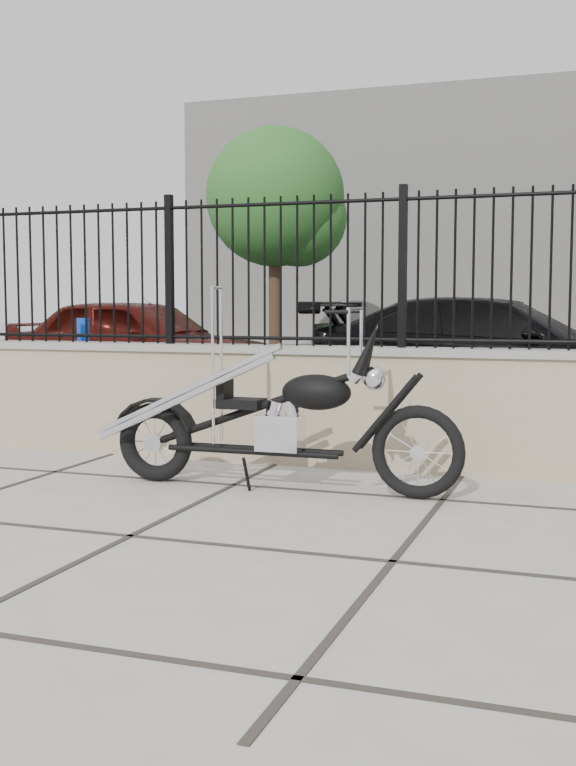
# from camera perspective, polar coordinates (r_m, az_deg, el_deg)

# --- Properties ---
(ground_plane) EXTENTS (90.00, 90.00, 0.00)m
(ground_plane) POSITION_cam_1_polar(r_m,az_deg,el_deg) (5.17, -10.01, -9.60)
(ground_plane) COLOR #99968E
(ground_plane) RESTS_ON ground
(parking_lot) EXTENTS (30.00, 30.00, 0.00)m
(parking_lot) POSITION_cam_1_polar(r_m,az_deg,el_deg) (17.08, 10.98, 0.66)
(parking_lot) COLOR black
(parking_lot) RESTS_ON ground
(retaining_wall) EXTENTS (14.00, 0.36, 0.96)m
(retaining_wall) POSITION_cam_1_polar(r_m,az_deg,el_deg) (7.33, -0.46, -1.35)
(retaining_wall) COLOR gray
(retaining_wall) RESTS_ON ground_plane
(iron_fence) EXTENTS (14.00, 0.08, 1.20)m
(iron_fence) POSITION_cam_1_polar(r_m,az_deg,el_deg) (7.29, -0.46, 7.12)
(iron_fence) COLOR black
(iron_fence) RESTS_ON retaining_wall
(background_building) EXTENTS (22.00, 6.00, 8.00)m
(background_building) POSITION_cam_1_polar(r_m,az_deg,el_deg) (31.07, 14.94, 9.94)
(background_building) COLOR beige
(background_building) RESTS_ON ground_plane
(chopper_motorcycle) EXTENTS (2.42, 0.46, 1.45)m
(chopper_motorcycle) POSITION_cam_1_polar(r_m,az_deg,el_deg) (6.23, -0.91, -0.23)
(chopper_motorcycle) COLOR black
(chopper_motorcycle) RESTS_ON ground_plane
(car_red) EXTENTS (4.36, 2.27, 1.42)m
(car_red) POSITION_cam_1_polar(r_m,az_deg,el_deg) (13.15, -9.47, 2.45)
(car_red) COLOR #400D09
(car_red) RESTS_ON parking_lot
(car_black) EXTENTS (4.87, 2.25, 1.38)m
(car_black) POSITION_cam_1_polar(r_m,az_deg,el_deg) (11.47, 13.16, 1.91)
(car_black) COLOR black
(car_black) RESTS_ON parking_lot
(bollard_a) EXTENTS (0.18, 0.18, 1.14)m
(bollard_a) POSITION_cam_1_polar(r_m,az_deg,el_deg) (10.16, -12.86, 0.84)
(bollard_a) COLOR blue
(bollard_a) RESTS_ON ground_plane
(tree_left) EXTENTS (3.45, 3.45, 5.83)m
(tree_left) POSITION_cam_1_polar(r_m,az_deg,el_deg) (22.74, -0.83, 12.14)
(tree_left) COLOR #382619
(tree_left) RESTS_ON ground_plane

